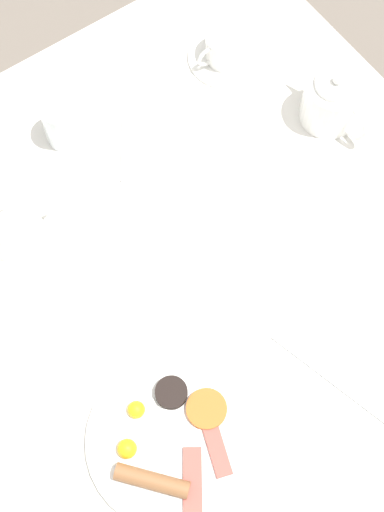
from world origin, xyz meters
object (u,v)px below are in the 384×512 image
at_px(napkin_folded, 171,146).
at_px(knife_by_plate, 330,377).
at_px(breakfast_plate, 170,439).
at_px(teacup_with_saucer_left, 228,49).
at_px(teapot_near, 7,222).
at_px(water_glass_tall, 63,122).
at_px(teapot_far, 332,101).

relative_size(napkin_folded, knife_by_plate, 1.06).
bearing_deg(breakfast_plate, knife_by_plate, -14.17).
xyz_separation_m(breakfast_plate, teacup_with_saucer_left, (0.50, 0.53, 0.02)).
distance_m(breakfast_plate, napkin_folded, 0.52).
relative_size(breakfast_plate, knife_by_plate, 1.22).
relative_size(teapot_near, teacup_with_saucer_left, 1.23).
distance_m(teapot_near, teacup_with_saucer_left, 0.53).
distance_m(water_glass_tall, knife_by_plate, 0.63).
height_order(teapot_far, water_glass_tall, teapot_far).
height_order(water_glass_tall, knife_by_plate, water_glass_tall).
distance_m(teacup_with_saucer_left, knife_by_plate, 0.64).
relative_size(breakfast_plate, teapot_far, 1.39).
height_order(teapot_near, knife_by_plate, teapot_near).
bearing_deg(teapot_near, knife_by_plate, -48.42).
height_order(teapot_near, water_glass_tall, teapot_near).
bearing_deg(napkin_folded, breakfast_plate, -124.72).
bearing_deg(teapot_near, napkin_folded, 10.12).
bearing_deg(teacup_with_saucer_left, teapot_far, -71.35).
distance_m(breakfast_plate, knife_by_plate, 0.27).
distance_m(breakfast_plate, teacup_with_saucer_left, 0.73).
relative_size(teapot_near, teapot_far, 0.99).
xyz_separation_m(teapot_far, knife_by_plate, (-0.31, -0.38, -0.05)).
bearing_deg(water_glass_tall, breakfast_plate, -105.55).
relative_size(teapot_far, knife_by_plate, 0.88).
distance_m(teapot_far, knife_by_plate, 0.49).
bearing_deg(napkin_folded, teacup_with_saucer_left, 26.98).
bearing_deg(teacup_with_saucer_left, water_glass_tall, 175.58).
relative_size(teapot_near, napkin_folded, 0.82).
xyz_separation_m(teapot_far, water_glass_tall, (-0.41, 0.24, -0.00)).
bearing_deg(breakfast_plate, napkin_folded, 55.28).
relative_size(teapot_near, knife_by_plate, 0.87).
relative_size(teapot_far, teacup_with_saucer_left, 1.24).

